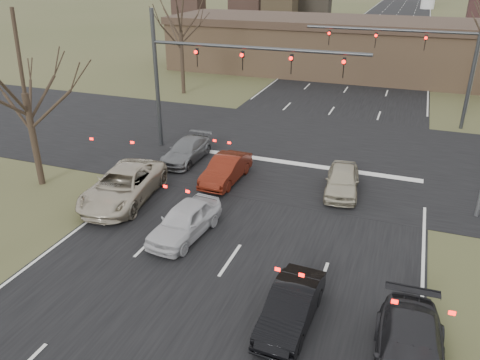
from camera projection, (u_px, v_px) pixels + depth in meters
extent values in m
plane|color=#414826|center=(196.00, 311.00, 15.12)|extent=(360.00, 360.00, 0.00)
cube|color=black|center=(378.00, 43.00, 66.11)|extent=(14.00, 300.00, 0.02)
cube|color=black|center=(304.00, 151.00, 27.86)|extent=(200.00, 14.00, 0.02)
cube|color=#846447|center=(380.00, 52.00, 45.81)|extent=(42.00, 10.00, 4.60)
cube|color=#38281E|center=(383.00, 24.00, 44.70)|extent=(42.40, 10.40, 0.70)
cylinder|color=#383A3D|center=(157.00, 81.00, 27.18)|extent=(0.24, 0.24, 8.00)
cylinder|color=#383A3D|center=(255.00, 48.00, 24.35)|extent=(12.00, 0.18, 0.18)
imported|color=black|center=(197.00, 57.00, 25.70)|extent=(0.16, 0.20, 1.00)
imported|color=black|center=(243.00, 61.00, 24.86)|extent=(0.16, 0.20, 1.00)
imported|color=black|center=(291.00, 64.00, 24.01)|extent=(0.16, 0.20, 1.00)
imported|color=black|center=(344.00, 68.00, 23.17)|extent=(0.16, 0.20, 1.00)
cylinder|color=#383A3D|center=(473.00, 69.00, 30.13)|extent=(0.24, 0.24, 8.00)
cylinder|color=#383A3D|center=(389.00, 30.00, 30.95)|extent=(11.00, 0.18, 0.18)
imported|color=black|center=(425.00, 43.00, 30.50)|extent=(0.16, 0.20, 1.00)
imported|color=black|center=(376.00, 40.00, 31.49)|extent=(0.16, 0.20, 1.00)
imported|color=black|center=(329.00, 38.00, 32.49)|extent=(0.16, 0.20, 1.00)
cylinder|color=gray|center=(479.00, 45.00, 32.95)|extent=(0.18, 0.18, 10.00)
cylinder|color=black|center=(34.00, 140.00, 22.88)|extent=(0.32, 0.32, 4.68)
cylinder|color=black|center=(182.00, 62.00, 39.39)|extent=(0.32, 0.32, 5.23)
imported|color=#B7AC94|center=(123.00, 186.00, 21.84)|extent=(3.19, 5.78, 1.53)
imported|color=#BBBBBD|center=(185.00, 221.00, 19.02)|extent=(1.99, 4.16, 1.37)
imported|color=black|center=(291.00, 307.00, 14.35)|extent=(1.46, 3.81, 1.24)
imported|color=black|center=(410.00, 357.00, 12.46)|extent=(2.08, 4.74, 1.36)
imported|color=slate|center=(187.00, 150.00, 26.41)|extent=(1.72, 4.14, 1.20)
imported|color=#57180C|center=(226.00, 169.00, 23.84)|extent=(1.53, 4.02, 1.31)
imported|color=#B2AB90|center=(342.00, 180.00, 22.64)|extent=(1.94, 4.00, 1.32)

